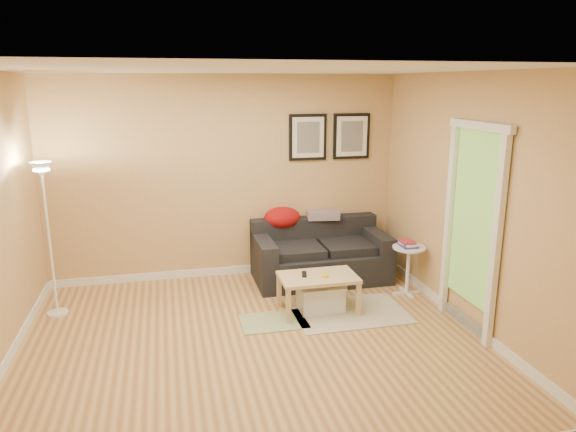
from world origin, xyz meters
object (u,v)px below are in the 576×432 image
at_px(coffee_table, 318,294).
at_px(floor_lamp, 50,244).
at_px(storage_bin, 320,297).
at_px(side_table, 408,270).
at_px(book_stack, 408,244).
at_px(sofa, 321,252).

xyz_separation_m(coffee_table, floor_lamp, (-2.83, 0.59, 0.59)).
distance_m(storage_bin, side_table, 1.19).
xyz_separation_m(storage_bin, floor_lamp, (-2.86, 0.57, 0.65)).
bearing_deg(book_stack, side_table, -57.72).
relative_size(sofa, side_table, 2.85).
xyz_separation_m(storage_bin, book_stack, (1.15, 0.23, 0.48)).
bearing_deg(storage_bin, sofa, 73.16).
xyz_separation_m(book_stack, floor_lamp, (-4.01, 0.33, 0.17)).
distance_m(sofa, coffee_table, 1.03).
bearing_deg(sofa, floor_lamp, -173.30).
relative_size(book_stack, floor_lamp, 0.14).
height_order(sofa, coffee_table, sofa).
bearing_deg(coffee_table, floor_lamp, 175.30).
xyz_separation_m(sofa, floor_lamp, (-3.15, -0.37, 0.43)).
relative_size(side_table, floor_lamp, 0.35).
distance_m(sofa, side_table, 1.13).
height_order(coffee_table, book_stack, book_stack).
relative_size(coffee_table, side_table, 1.42).
bearing_deg(side_table, storage_bin, -169.36).
bearing_deg(side_table, floor_lamp, 175.03).
bearing_deg(coffee_table, storage_bin, 41.46).
height_order(coffee_table, floor_lamp, floor_lamp).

